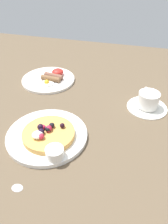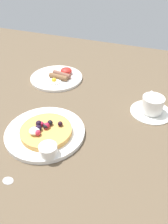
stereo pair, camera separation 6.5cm
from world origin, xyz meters
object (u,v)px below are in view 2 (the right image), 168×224
object	(u,v)px
coffee_saucer	(151,111)
coffee_cup	(153,104)
syrup_ramekin	(48,150)
breakfast_plate	(57,78)
pancake_plate	(45,132)

from	to	relation	value
coffee_saucer	coffee_cup	size ratio (longest dim) A/B	1.40
syrup_ramekin	breakfast_plate	distance (m)	0.44
pancake_plate	coffee_cup	distance (m)	0.37
coffee_saucer	pancake_plate	bearing A→B (deg)	-141.13
breakfast_plate	coffee_cup	xyz separation A→B (m)	(0.41, -0.09, 0.03)
breakfast_plate	coffee_saucer	bearing A→B (deg)	-12.47
pancake_plate	coffee_saucer	xyz separation A→B (m)	(0.29, 0.23, -0.00)
pancake_plate	coffee_cup	bearing A→B (deg)	39.11
pancake_plate	syrup_ramekin	xyz separation A→B (m)	(0.06, -0.08, 0.02)
syrup_ramekin	breakfast_plate	bearing A→B (deg)	114.75
syrup_ramekin	coffee_cup	bearing A→B (deg)	53.50
pancake_plate	coffee_cup	world-z (taller)	coffee_cup
pancake_plate	coffee_saucer	size ratio (longest dim) A/B	1.72
syrup_ramekin	coffee_cup	distance (m)	0.39
syrup_ramekin	coffee_saucer	xyz separation A→B (m)	(0.23, 0.31, -0.02)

